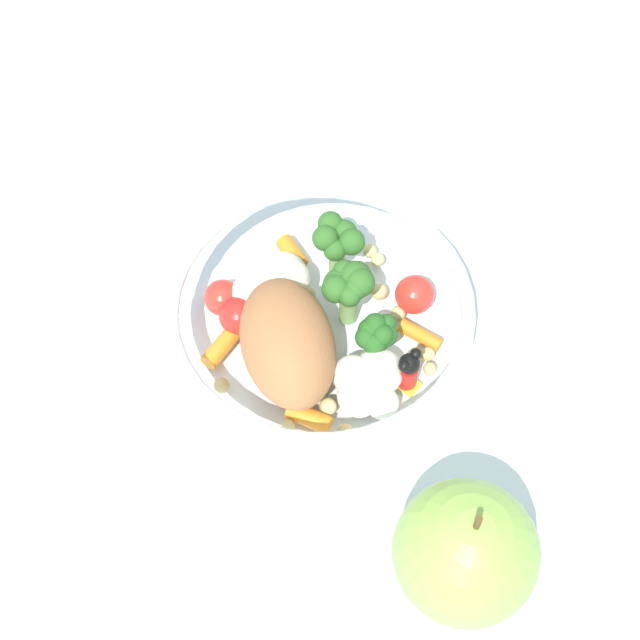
{
  "coord_description": "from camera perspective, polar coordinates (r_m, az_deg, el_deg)",
  "views": [
    {
      "loc": [
        -0.23,
        -0.2,
        0.55
      ],
      "look_at": [
        0.02,
        0.01,
        0.03
      ],
      "focal_mm": 51.72,
      "sensor_mm": 36.0,
      "label": 1
    }
  ],
  "objects": [
    {
      "name": "loose_apple",
      "position": [
        0.54,
        9.0,
        -14.01
      ],
      "size": [
        0.08,
        0.08,
        0.1
      ],
      "color": "#8CB74C",
      "rests_on": "ground_plane"
    },
    {
      "name": "ground_plane",
      "position": [
        0.63,
        -0.32,
        -3.04
      ],
      "size": [
        2.4,
        2.4,
        0.0
      ],
      "primitive_type": "plane",
      "color": "silver"
    },
    {
      "name": "food_container",
      "position": [
        0.62,
        -0.55,
        -0.02
      ],
      "size": [
        0.2,
        0.2,
        0.07
      ],
      "color": "white",
      "rests_on": "ground_plane"
    }
  ]
}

